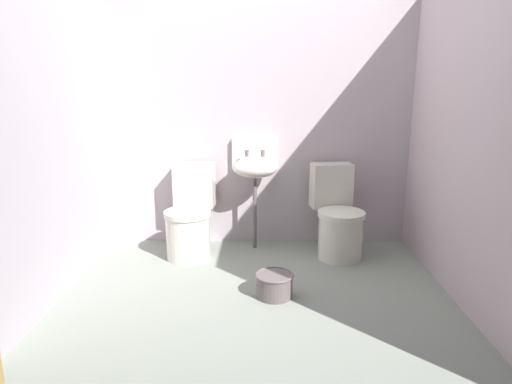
{
  "coord_description": "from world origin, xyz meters",
  "views": [
    {
      "loc": [
        0.04,
        -2.95,
        1.5
      ],
      "look_at": [
        0.0,
        0.3,
        0.7
      ],
      "focal_mm": 31.77,
      "sensor_mm": 36.0,
      "label": 1
    }
  ],
  "objects_px": {
    "toilet_right": "(338,220)",
    "bucket": "(274,284)",
    "toilet_left": "(190,219)",
    "sink": "(255,167)"
  },
  "relations": [
    {
      "from": "toilet_left",
      "to": "toilet_right",
      "type": "distance_m",
      "value": 1.29
    },
    {
      "from": "toilet_right",
      "to": "sink",
      "type": "relative_size",
      "value": 0.79
    },
    {
      "from": "toilet_left",
      "to": "sink",
      "type": "bearing_deg",
      "value": -157.45
    },
    {
      "from": "toilet_left",
      "to": "bucket",
      "type": "bearing_deg",
      "value": 135.65
    },
    {
      "from": "toilet_right",
      "to": "bucket",
      "type": "height_order",
      "value": "toilet_right"
    },
    {
      "from": "toilet_left",
      "to": "toilet_right",
      "type": "bearing_deg",
      "value": -175.85
    },
    {
      "from": "toilet_right",
      "to": "bucket",
      "type": "xyz_separation_m",
      "value": [
        -0.57,
        -0.81,
        -0.23
      ]
    },
    {
      "from": "sink",
      "to": "bucket",
      "type": "distance_m",
      "value": 1.21
    },
    {
      "from": "sink",
      "to": "bucket",
      "type": "bearing_deg",
      "value": -81.25
    },
    {
      "from": "toilet_left",
      "to": "toilet_right",
      "type": "relative_size",
      "value": 1.0
    }
  ]
}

